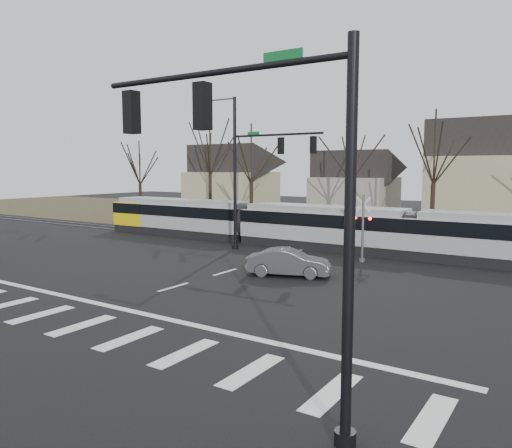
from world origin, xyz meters
The scene contains 15 objects.
ground centered at (0.00, 0.00, 0.00)m, with size 140.00×140.00×0.00m, color black.
grass_verge centered at (0.00, 32.00, 0.01)m, with size 140.00×28.00×0.01m, color #38331E.
crosswalk centered at (0.00, -4.00, 0.01)m, with size 27.00×2.60×0.01m.
stop_line centered at (0.00, -1.80, 0.01)m, with size 28.00×0.35×0.01m, color silver.
lane_dashes centered at (0.00, 16.00, 0.01)m, with size 0.18×30.00×0.01m.
rail_pair centered at (0.00, 15.80, 0.03)m, with size 90.00×1.52×0.06m.
tram centered at (0.83, 16.00, 1.60)m, with size 38.76×2.88×2.94m.
sedan centered at (3.25, 7.08, 0.70)m, with size 4.50×2.84×1.40m, color #45464B.
signal_pole_near_right centered at (10.11, -6.00, 5.17)m, with size 6.72×0.44×8.00m.
signal_pole_far centered at (-2.41, 12.50, 5.70)m, with size 9.28×0.44×10.20m.
rail_crossing_signal centered at (5.00, 12.79, 1.89)m, with size 1.08×0.36×4.00m.
tree_row centered at (2.00, 26.00, 5.00)m, with size 59.20×7.20×10.00m.
house_a centered at (-20.00, 34.00, 4.46)m, with size 9.72×8.64×8.60m.
house_b centered at (-5.00, 36.00, 3.97)m, with size 8.64×7.56×7.65m.
house_c centered at (9.00, 33.00, 5.23)m, with size 10.80×8.64×10.10m.
Camera 1 is at (15.69, -14.86, 5.53)m, focal length 35.00 mm.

